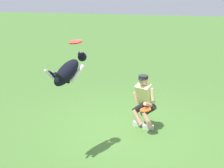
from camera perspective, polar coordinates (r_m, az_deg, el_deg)
name	(u,v)px	position (r m, az deg, el deg)	size (l,w,h in m)	color
ground_plane	(128,132)	(7.20, 2.99, -8.80)	(60.00, 60.00, 0.00)	#477230
person	(144,100)	(7.17, 5.96, -2.91)	(0.64, 0.70, 1.29)	silver
dog	(68,71)	(5.62, -8.07, 2.36)	(0.54, 1.00, 0.61)	black
frisbee_flying	(76,42)	(5.71, -6.76, 7.74)	(0.24, 0.24, 0.02)	red
frisbee_held	(145,110)	(6.84, 6.20, -4.73)	(0.25, 0.25, 0.02)	#E05525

